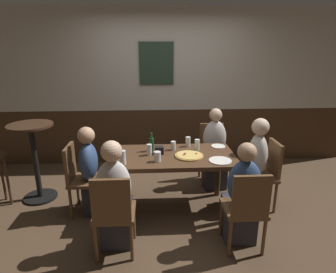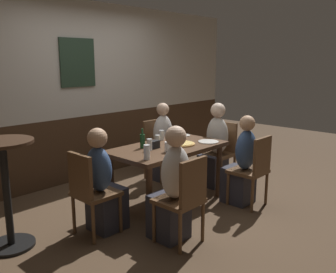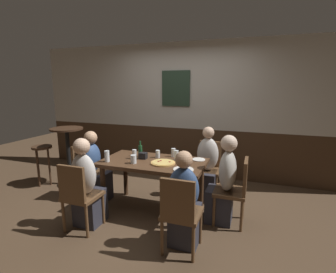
{
  "view_description": "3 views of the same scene",
  "coord_description": "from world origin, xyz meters",
  "px_view_note": "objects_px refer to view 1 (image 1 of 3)",
  "views": [
    {
      "loc": [
        -0.26,
        -3.23,
        1.99
      ],
      "look_at": [
        -0.08,
        -0.08,
        1.0
      ],
      "focal_mm": 30.59,
      "sensor_mm": 36.0,
      "label": 1
    },
    {
      "loc": [
        -3.13,
        -2.91,
        1.76
      ],
      "look_at": [
        0.08,
        0.07,
        0.84
      ],
      "focal_mm": 38.62,
      "sensor_mm": 36.0,
      "label": 2
    },
    {
      "loc": [
        1.33,
        -3.14,
        1.78
      ],
      "look_at": [
        0.19,
        0.1,
        1.09
      ],
      "focal_mm": 26.79,
      "sensor_mm": 36.0,
      "label": 3
    }
  ],
  "objects_px": {
    "person_left_near": "(115,202)",
    "beer_bottle_green": "(151,144)",
    "person_head_east": "(252,171)",
    "chair_head_east": "(265,171)",
    "person_right_far": "(214,154)",
    "pint_glass_pale": "(188,142)",
    "condiment_caddy": "(159,150)",
    "pizza": "(189,156)",
    "plate_white_small": "(218,146)",
    "plate_white_large": "(220,161)",
    "chair_left_near": "(113,211)",
    "pint_glass_stout": "(173,146)",
    "person_right_near": "(241,201)",
    "tumbler_short": "(197,145)",
    "chair_right_far": "(212,149)",
    "beer_glass_tall": "(149,150)",
    "dining_table": "(174,162)",
    "person_head_west": "(94,177)",
    "chair_right_near": "(246,207)",
    "side_bar_table": "(35,156)",
    "tumbler_water": "(123,158)",
    "pint_glass_amber": "(157,157)",
    "chair_head_west": "(80,175)"
  },
  "relations": [
    {
      "from": "person_left_near",
      "to": "beer_bottle_green",
      "type": "relative_size",
      "value": 4.95
    },
    {
      "from": "person_head_east",
      "to": "chair_head_east",
      "type": "bearing_deg",
      "value": 0.0
    },
    {
      "from": "person_right_far",
      "to": "person_left_near",
      "type": "distance_m",
      "value": 1.84
    },
    {
      "from": "pint_glass_pale",
      "to": "condiment_caddy",
      "type": "xyz_separation_m",
      "value": [
        -0.38,
        -0.25,
        -0.01
      ]
    },
    {
      "from": "pizza",
      "to": "plate_white_small",
      "type": "relative_size",
      "value": 1.85
    },
    {
      "from": "plate_white_large",
      "to": "person_right_far",
      "type": "bearing_deg",
      "value": 81.3
    },
    {
      "from": "chair_left_near",
      "to": "pint_glass_stout",
      "type": "relative_size",
      "value": 7.84
    },
    {
      "from": "person_right_near",
      "to": "tumbler_short",
      "type": "bearing_deg",
      "value": 113.64
    },
    {
      "from": "chair_right_far",
      "to": "chair_left_near",
      "type": "height_order",
      "value": "same"
    },
    {
      "from": "beer_glass_tall",
      "to": "pint_glass_pale",
      "type": "xyz_separation_m",
      "value": [
        0.5,
        0.29,
        -0.01
      ]
    },
    {
      "from": "dining_table",
      "to": "person_head_east",
      "type": "relative_size",
      "value": 1.24
    },
    {
      "from": "person_head_west",
      "to": "condiment_caddy",
      "type": "relative_size",
      "value": 10.05
    },
    {
      "from": "chair_right_near",
      "to": "side_bar_table",
      "type": "height_order",
      "value": "side_bar_table"
    },
    {
      "from": "chair_head_east",
      "to": "beer_bottle_green",
      "type": "height_order",
      "value": "beer_bottle_green"
    },
    {
      "from": "person_right_far",
      "to": "beer_glass_tall",
      "type": "xyz_separation_m",
      "value": [
        -0.94,
        -0.64,
        0.32
      ]
    },
    {
      "from": "chair_right_far",
      "to": "condiment_caddy",
      "type": "height_order",
      "value": "chair_right_far"
    },
    {
      "from": "dining_table",
      "to": "chair_left_near",
      "type": "bearing_deg",
      "value": -128.31
    },
    {
      "from": "chair_right_far",
      "to": "pizza",
      "type": "xyz_separation_m",
      "value": [
        -0.47,
        -0.88,
        0.26
      ]
    },
    {
      "from": "condiment_caddy",
      "to": "pint_glass_pale",
      "type": "bearing_deg",
      "value": 32.57
    },
    {
      "from": "person_right_far",
      "to": "pint_glass_stout",
      "type": "height_order",
      "value": "person_right_far"
    },
    {
      "from": "person_head_west",
      "to": "pint_glass_pale",
      "type": "relative_size",
      "value": 8.67
    },
    {
      "from": "person_right_far",
      "to": "person_left_near",
      "type": "bearing_deg",
      "value": -134.58
    },
    {
      "from": "condiment_caddy",
      "to": "person_head_west",
      "type": "bearing_deg",
      "value": -176.27
    },
    {
      "from": "pizza",
      "to": "condiment_caddy",
      "type": "height_order",
      "value": "condiment_caddy"
    },
    {
      "from": "dining_table",
      "to": "person_head_west",
      "type": "xyz_separation_m",
      "value": [
        -0.98,
        0.0,
        -0.18
      ]
    },
    {
      "from": "tumbler_water",
      "to": "chair_head_east",
      "type": "bearing_deg",
      "value": 8.12
    },
    {
      "from": "pizza",
      "to": "tumbler_water",
      "type": "relative_size",
      "value": 2.15
    },
    {
      "from": "person_head_west",
      "to": "dining_table",
      "type": "bearing_deg",
      "value": 0.0
    },
    {
      "from": "person_left_near",
      "to": "plate_white_large",
      "type": "relative_size",
      "value": 4.48
    },
    {
      "from": "person_head_east",
      "to": "pint_glass_pale",
      "type": "distance_m",
      "value": 0.89
    },
    {
      "from": "chair_right_far",
      "to": "pint_glass_amber",
      "type": "distance_m",
      "value": 1.36
    },
    {
      "from": "tumbler_short",
      "to": "plate_white_small",
      "type": "height_order",
      "value": "tumbler_short"
    },
    {
      "from": "chair_right_far",
      "to": "plate_white_small",
      "type": "bearing_deg",
      "value": -94.87
    },
    {
      "from": "dining_table",
      "to": "person_head_east",
      "type": "xyz_separation_m",
      "value": [
        0.99,
        0.0,
        -0.14
      ]
    },
    {
      "from": "tumbler_water",
      "to": "side_bar_table",
      "type": "height_order",
      "value": "side_bar_table"
    },
    {
      "from": "person_right_near",
      "to": "person_head_east",
      "type": "distance_m",
      "value": 0.74
    },
    {
      "from": "chair_head_west",
      "to": "beer_glass_tall",
      "type": "xyz_separation_m",
      "value": [
        0.85,
        0.01,
        0.31
      ]
    },
    {
      "from": "chair_head_west",
      "to": "beer_bottle_green",
      "type": "bearing_deg",
      "value": 10.13
    },
    {
      "from": "chair_head_west",
      "to": "chair_head_east",
      "type": "xyz_separation_m",
      "value": [
        2.3,
        0.0,
        0.0
      ]
    },
    {
      "from": "pint_glass_stout",
      "to": "pint_glass_pale",
      "type": "relative_size",
      "value": 0.88
    },
    {
      "from": "dining_table",
      "to": "condiment_caddy",
      "type": "distance_m",
      "value": 0.23
    },
    {
      "from": "dining_table",
      "to": "plate_white_large",
      "type": "distance_m",
      "value": 0.57
    },
    {
      "from": "pint_glass_pale",
      "to": "plate_white_large",
      "type": "bearing_deg",
      "value": -59.89
    },
    {
      "from": "dining_table",
      "to": "condiment_caddy",
      "type": "height_order",
      "value": "condiment_caddy"
    },
    {
      "from": "condiment_caddy",
      "to": "person_right_near",
      "type": "bearing_deg",
      "value": -40.46
    },
    {
      "from": "beer_glass_tall",
      "to": "pint_glass_pale",
      "type": "distance_m",
      "value": 0.58
    },
    {
      "from": "dining_table",
      "to": "plate_white_small",
      "type": "distance_m",
      "value": 0.66
    },
    {
      "from": "beer_glass_tall",
      "to": "beer_bottle_green",
      "type": "bearing_deg",
      "value": 79.92
    },
    {
      "from": "dining_table",
      "to": "pint_glass_stout",
      "type": "distance_m",
      "value": 0.23
    },
    {
      "from": "dining_table",
      "to": "beer_bottle_green",
      "type": "relative_size",
      "value": 6.24
    }
  ]
}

